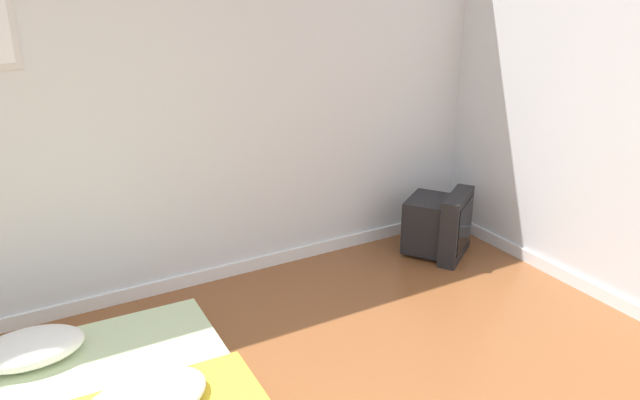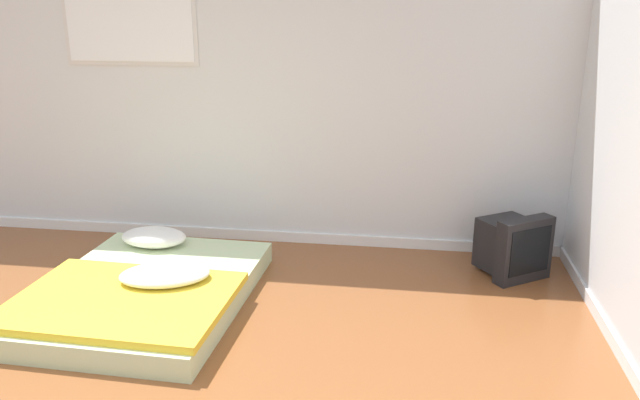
{
  "view_description": "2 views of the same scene",
  "coord_description": "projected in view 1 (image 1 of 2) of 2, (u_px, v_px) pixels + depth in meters",
  "views": [
    {
      "loc": [
        -0.36,
        -0.9,
        2.02
      ],
      "look_at": [
        1.22,
        1.88,
        0.79
      ],
      "focal_mm": 35.0,
      "sensor_mm": 36.0,
      "label": 1
    },
    {
      "loc": [
        1.66,
        -2.27,
        1.97
      ],
      "look_at": [
        1.07,
        1.71,
        0.71
      ],
      "focal_mm": 35.0,
      "sensor_mm": 36.0,
      "label": 2
    }
  ],
  "objects": [
    {
      "name": "crt_tv",
      "position": [
        439.0,
        224.0,
        4.53
      ],
      "size": [
        0.57,
        0.57,
        0.49
      ],
      "color": "black",
      "rests_on": "ground_plane"
    },
    {
      "name": "wall_back",
      "position": [
        45.0,
        104.0,
        3.39
      ],
      "size": [
        8.25,
        0.08,
        2.6
      ],
      "color": "silver",
      "rests_on": "ground_plane"
    }
  ]
}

